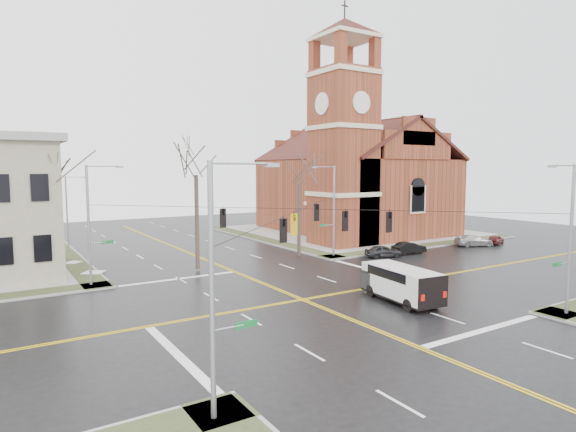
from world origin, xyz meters
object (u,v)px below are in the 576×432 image
streetlight_north_a (68,211)px  signal_pole_se (569,235)px  church (352,172)px  signal_pole_sw (217,283)px  cargo_van (399,281)px  tree_ne (299,179)px  streetlight_north_b (47,200)px  signal_pole_ne (332,208)px  parked_car_a (383,251)px  signal_pole_nw (91,221)px  tree_nw_far (54,178)px  parked_car_d (495,240)px  parked_car_c (474,241)px  tree_nw_near (196,169)px  parked_car_b (409,248)px

streetlight_north_a → signal_pole_se: bearing=-60.9°
church → signal_pole_sw: church is taller
cargo_van → tree_ne: bearing=85.4°
streetlight_north_b → cargo_van: size_ratio=1.28×
signal_pole_ne → parked_car_a: size_ratio=2.48×
signal_pole_nw → tree_nw_far: 4.46m
signal_pole_ne → parked_car_d: signal_pole_ne is taller
parked_car_c → tree_ne: bearing=97.8°
signal_pole_se → parked_car_c: size_ratio=2.02×
signal_pole_ne → parked_car_a: 6.71m
church → tree_nw_far: (-38.21, -11.02, -0.27)m
streetlight_north_b → parked_car_a: bearing=-56.2°
streetlight_north_a → parked_car_d: streetlight_north_a is taller
signal_pole_ne → parked_car_c: bearing=-9.9°
signal_pole_nw → streetlight_north_b: (0.67, 36.50, -0.48)m
signal_pole_se → tree_nw_near: bearing=119.7°
parked_car_a → church: bearing=-10.8°
signal_pole_ne → streetlight_north_a: (-21.97, 16.50, -0.48)m
streetlight_north_b → parked_car_d: streetlight_north_b is taller
signal_pole_se → streetlight_north_a: 45.20m
signal_pole_ne → tree_ne: size_ratio=0.83×
signal_pole_ne → parked_car_b: bearing=-19.1°
parked_car_a → tree_nw_far: bearing=98.9°
cargo_van → streetlight_north_b: bearing=113.4°
parked_car_a → signal_pole_se: bearing=-173.2°
parked_car_c → tree_nw_far: tree_nw_far is taller
signal_pole_sw → tree_nw_near: bearing=70.0°
parked_car_a → parked_car_b: parked_car_b is taller
tree_nw_far → tree_nw_near: bearing=-5.4°
church → parked_car_c: 18.75m
signal_pole_sw → parked_car_a: 33.95m
signal_pole_nw → signal_pole_sw: same height
streetlight_north_a → tree_nw_far: size_ratio=0.71×
church → signal_pole_se: church is taller
cargo_van → parked_car_b: bearing=47.9°
parked_car_a → streetlight_north_b: bearing=52.6°
signal_pole_se → parked_car_b: size_ratio=2.36×
streetlight_north_b → tree_nw_near: size_ratio=0.65×
church → parked_car_a: size_ratio=7.58×
signal_pole_se → parked_car_b: 22.18m
signal_pole_sw → parked_car_a: (26.93, 20.20, -4.33)m
signal_pole_sw → tree_nw_far: tree_nw_far is taller
streetlight_north_b → parked_car_c: (40.02, -39.64, -3.82)m
parked_car_c → tree_ne: tree_ne is taller
signal_pole_nw → signal_pole_se: same height
tree_ne → tree_nw_near: bearing=-176.3°
signal_pole_se → parked_car_c: 27.17m
signal_pole_nw → parked_car_d: (44.03, -3.62, -4.39)m
streetlight_north_a → church: bearing=-5.2°
signal_pole_se → signal_pole_sw: size_ratio=1.00×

